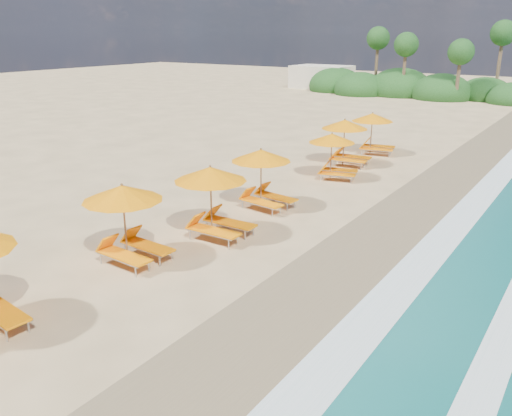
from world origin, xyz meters
name	(u,v)px	position (x,y,z in m)	size (l,w,h in m)	color
ground	(256,240)	(0.00, 0.00, 0.00)	(160.00, 160.00, 0.00)	tan
wet_sand	(361,266)	(4.00, 0.00, 0.01)	(4.00, 160.00, 0.01)	olive
surf_foam	(449,288)	(6.70, 0.00, 0.03)	(4.00, 160.00, 0.01)	white
station_3	(128,219)	(-2.37, -3.69, 1.44)	(2.84, 2.64, 2.56)	olive
station_4	(216,197)	(-1.41, -0.47, 1.47)	(2.85, 2.64, 2.62)	olive
station_5	(265,175)	(-1.76, 3.26, 1.41)	(2.92, 2.76, 2.51)	olive
station_6	(335,153)	(-1.34, 9.02, 1.31)	(2.91, 2.83, 2.33)	olive
station_7	(347,139)	(-2.03, 12.00, 1.43)	(2.96, 2.79, 2.55)	olive
station_8	(375,131)	(-1.87, 15.52, 1.39)	(3.04, 2.92, 2.48)	olive
treeline	(408,87)	(-9.94, 45.51, 1.00)	(25.80, 8.80, 9.74)	#163D14
beach_building	(322,77)	(-22.00, 48.00, 1.40)	(7.00, 5.00, 2.80)	beige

